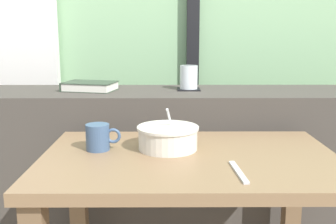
{
  "coord_description": "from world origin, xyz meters",
  "views": [
    {
      "loc": [
        -0.02,
        -1.2,
        1.1
      ],
      "look_at": [
        -0.01,
        0.47,
        0.77
      ],
      "focal_mm": 42.83,
      "sensor_mm": 36.0,
      "label": 1
    }
  ],
  "objects_px": {
    "juice_glass": "(189,78)",
    "soup_bowl": "(168,138)",
    "fork_utensil": "(239,172)",
    "coaster_square": "(189,89)",
    "breakfast_table": "(189,198)",
    "closed_book": "(90,86)",
    "ceramic_mug": "(98,137)"
  },
  "relations": [
    {
      "from": "breakfast_table",
      "to": "fork_utensil",
      "type": "height_order",
      "value": "fork_utensil"
    },
    {
      "from": "coaster_square",
      "to": "soup_bowl",
      "type": "xyz_separation_m",
      "value": [
        -0.1,
        -0.52,
        -0.09
      ]
    },
    {
      "from": "ceramic_mug",
      "to": "breakfast_table",
      "type": "bearing_deg",
      "value": -11.47
    },
    {
      "from": "juice_glass",
      "to": "fork_utensil",
      "type": "distance_m",
      "value": 0.77
    },
    {
      "from": "fork_utensil",
      "to": "ceramic_mug",
      "type": "xyz_separation_m",
      "value": [
        -0.42,
        0.22,
        0.04
      ]
    },
    {
      "from": "breakfast_table",
      "to": "coaster_square",
      "type": "bearing_deg",
      "value": 87.33
    },
    {
      "from": "coaster_square",
      "to": "juice_glass",
      "type": "height_order",
      "value": "juice_glass"
    },
    {
      "from": "juice_glass",
      "to": "soup_bowl",
      "type": "height_order",
      "value": "juice_glass"
    },
    {
      "from": "breakfast_table",
      "to": "closed_book",
      "type": "bearing_deg",
      "value": 125.81
    },
    {
      "from": "closed_book",
      "to": "soup_bowl",
      "type": "distance_m",
      "value": 0.62
    },
    {
      "from": "soup_bowl",
      "to": "fork_utensil",
      "type": "bearing_deg",
      "value": -49.97
    },
    {
      "from": "breakfast_table",
      "to": "ceramic_mug",
      "type": "height_order",
      "value": "ceramic_mug"
    },
    {
      "from": "coaster_square",
      "to": "fork_utensil",
      "type": "relative_size",
      "value": 0.59
    },
    {
      "from": "breakfast_table",
      "to": "soup_bowl",
      "type": "distance_m",
      "value": 0.2
    },
    {
      "from": "ceramic_mug",
      "to": "juice_glass",
      "type": "bearing_deg",
      "value": 58.88
    },
    {
      "from": "fork_utensil",
      "to": "closed_book",
      "type": "bearing_deg",
      "value": 122.53
    },
    {
      "from": "coaster_square",
      "to": "ceramic_mug",
      "type": "bearing_deg",
      "value": -121.12
    },
    {
      "from": "juice_glass",
      "to": "ceramic_mug",
      "type": "xyz_separation_m",
      "value": [
        -0.32,
        -0.53,
        -0.13
      ]
    },
    {
      "from": "closed_book",
      "to": "coaster_square",
      "type": "bearing_deg",
      "value": 2.29
    },
    {
      "from": "closed_book",
      "to": "soup_bowl",
      "type": "height_order",
      "value": "closed_book"
    },
    {
      "from": "coaster_square",
      "to": "ceramic_mug",
      "type": "height_order",
      "value": "coaster_square"
    },
    {
      "from": "closed_book",
      "to": "ceramic_mug",
      "type": "relative_size",
      "value": 2.2
    },
    {
      "from": "breakfast_table",
      "to": "fork_utensil",
      "type": "relative_size",
      "value": 5.42
    },
    {
      "from": "closed_book",
      "to": "fork_utensil",
      "type": "xyz_separation_m",
      "value": [
        0.54,
        -0.73,
        -0.14
      ]
    },
    {
      "from": "coaster_square",
      "to": "fork_utensil",
      "type": "distance_m",
      "value": 0.76
    },
    {
      "from": "soup_bowl",
      "to": "breakfast_table",
      "type": "bearing_deg",
      "value": -45.27
    },
    {
      "from": "juice_glass",
      "to": "soup_bowl",
      "type": "distance_m",
      "value": 0.55
    },
    {
      "from": "juice_glass",
      "to": "fork_utensil",
      "type": "xyz_separation_m",
      "value": [
        0.1,
        -0.75,
        -0.17
      ]
    },
    {
      "from": "closed_book",
      "to": "ceramic_mug",
      "type": "distance_m",
      "value": 0.53
    },
    {
      "from": "fork_utensil",
      "to": "ceramic_mug",
      "type": "height_order",
      "value": "ceramic_mug"
    },
    {
      "from": "coaster_square",
      "to": "soup_bowl",
      "type": "bearing_deg",
      "value": -100.42
    },
    {
      "from": "juice_glass",
      "to": "soup_bowl",
      "type": "xyz_separation_m",
      "value": [
        -0.1,
        -0.52,
        -0.14
      ]
    }
  ]
}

